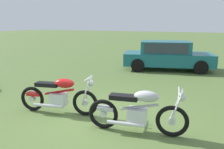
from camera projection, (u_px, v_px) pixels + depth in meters
name	position (u px, v px, depth m)	size (l,w,h in m)	color
ground_plane	(97.00, 119.00, 5.63)	(120.00, 120.00, 0.00)	#567038
motorcycle_red	(59.00, 95.00, 5.91)	(2.10, 0.87, 1.02)	black
motorcycle_silver	(138.00, 111.00, 4.84)	(2.12, 0.82, 1.02)	black
car_teal	(167.00, 54.00, 11.48)	(4.62, 2.98, 1.43)	#19606B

